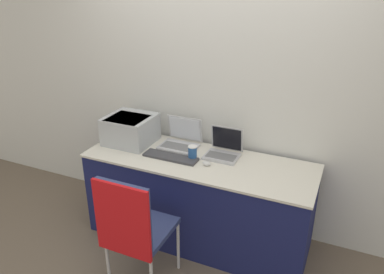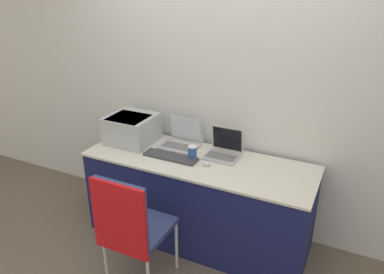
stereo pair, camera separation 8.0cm
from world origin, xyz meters
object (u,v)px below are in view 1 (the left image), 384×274
(laptop_right, at_px, (224,150))
(mouse, at_px, (207,163))
(external_keyboard, at_px, (171,157))
(printer, at_px, (130,128))
(laptop_left, at_px, (181,140))
(coffee_cup, at_px, (193,153))
(chair, at_px, (132,225))

(laptop_right, height_order, mouse, laptop_right)
(laptop_right, relative_size, external_keyboard, 0.60)
(printer, bearing_deg, laptop_left, 14.65)
(printer, distance_m, laptop_right, 0.88)
(mouse, bearing_deg, coffee_cup, 159.38)
(external_keyboard, height_order, coffee_cup, coffee_cup)
(printer, relative_size, laptop_right, 1.45)
(mouse, distance_m, chair, 0.79)
(coffee_cup, bearing_deg, mouse, -20.62)
(printer, xyz_separation_m, laptop_right, (0.87, 0.09, -0.08))
(external_keyboard, height_order, chair, chair)
(coffee_cup, relative_size, mouse, 1.71)
(external_keyboard, bearing_deg, mouse, 0.14)
(chair, bearing_deg, external_keyboard, 94.76)
(printer, relative_size, mouse, 5.84)
(laptop_left, relative_size, chair, 0.34)
(external_keyboard, height_order, mouse, mouse)
(laptop_left, distance_m, coffee_cup, 0.29)
(coffee_cup, xyz_separation_m, mouse, (0.15, -0.06, -0.04))
(printer, relative_size, coffee_cup, 3.42)
(mouse, bearing_deg, laptop_left, 143.91)
(laptop_left, xyz_separation_m, mouse, (0.36, -0.26, -0.04))
(external_keyboard, relative_size, chair, 0.48)
(mouse, bearing_deg, printer, 170.08)
(laptop_right, bearing_deg, printer, -174.17)
(laptop_right, bearing_deg, chair, -109.24)
(printer, distance_m, coffee_cup, 0.67)
(laptop_left, height_order, chair, laptop_left)
(external_keyboard, bearing_deg, coffee_cup, 17.97)
(external_keyboard, distance_m, mouse, 0.33)
(external_keyboard, distance_m, coffee_cup, 0.19)
(coffee_cup, bearing_deg, laptop_left, 135.39)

